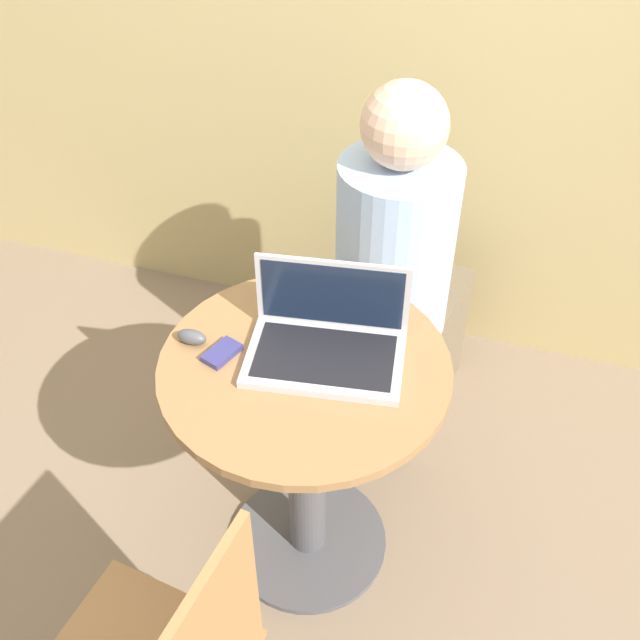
% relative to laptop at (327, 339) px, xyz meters
% --- Properties ---
extents(ground_plane, '(12.00, 12.00, 0.00)m').
position_rel_laptop_xyz_m(ground_plane, '(-0.04, -0.05, -0.81)').
color(ground_plane, '#7F6B56').
extents(round_table, '(0.70, 0.70, 0.76)m').
position_rel_laptop_xyz_m(round_table, '(-0.04, -0.05, -0.31)').
color(round_table, '#4C4C51').
rests_on(round_table, ground_plane).
extents(laptop, '(0.40, 0.29, 0.21)m').
position_rel_laptop_xyz_m(laptop, '(0.00, 0.00, 0.00)').
color(laptop, '#B7B7BC').
rests_on(laptop, round_table).
extents(cell_phone, '(0.08, 0.11, 0.02)m').
position_rel_laptop_xyz_m(cell_phone, '(-0.23, -0.09, -0.04)').
color(cell_phone, navy).
rests_on(cell_phone, round_table).
extents(computer_mouse, '(0.07, 0.04, 0.04)m').
position_rel_laptop_xyz_m(computer_mouse, '(-0.32, -0.07, -0.02)').
color(computer_mouse, '#4C4C51').
rests_on(computer_mouse, round_table).
extents(person_seated, '(0.40, 0.55, 1.23)m').
position_rel_laptop_xyz_m(person_seated, '(0.06, 0.55, -0.29)').
color(person_seated, brown).
rests_on(person_seated, ground_plane).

